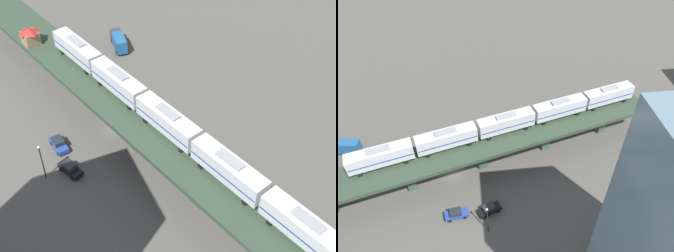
{
  "view_description": "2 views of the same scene",
  "coord_description": "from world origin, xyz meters",
  "views": [
    {
      "loc": [
        16.91,
        59.07,
        55.44
      ],
      "look_at": [
        -4.72,
        11.84,
        8.46
      ],
      "focal_mm": 50.0,
      "sensor_mm": 36.0,
      "label": 1
    },
    {
      "loc": [
        45.58,
        5.85,
        54.2
      ],
      "look_at": [
        -4.72,
        11.84,
        8.46
      ],
      "focal_mm": 35.0,
      "sensor_mm": 36.0,
      "label": 2
    }
  ],
  "objects": [
    {
      "name": "street_car_black",
      "position": [
        10.05,
        6.87,
        0.94
      ],
      "size": [
        3.37,
        4.75,
        1.89
      ],
      "color": "black",
      "rests_on": "ground"
    },
    {
      "name": "street_lamp",
      "position": [
        13.89,
        6.37,
        4.11
      ],
      "size": [
        0.44,
        0.44,
        6.94
      ],
      "color": "black",
      "rests_on": "ground"
    },
    {
      "name": "delivery_truck",
      "position": [
        -9.51,
        -24.05,
        1.76
      ],
      "size": [
        3.15,
        7.43,
        3.2
      ],
      "color": "#333338",
      "rests_on": "ground"
    },
    {
      "name": "street_car_blue",
      "position": [
        10.25,
        0.68,
        0.94
      ],
      "size": [
        2.42,
        4.61,
        1.89
      ],
      "color": "#233D93",
      "rests_on": "ground"
    },
    {
      "name": "elevated_viaduct",
      "position": [
        0.04,
        -0.16,
        5.99
      ],
      "size": [
        32.58,
        90.92,
        6.96
      ],
      "color": "#2C3D2C",
      "rests_on": "ground"
    },
    {
      "name": "ground_plane",
      "position": [
        0.0,
        0.0,
        0.0
      ],
      "size": [
        400.0,
        400.0,
        0.0
      ],
      "primitive_type": "plane",
      "color": "#4C4944"
    },
    {
      "name": "subway_train",
      "position": [
        -4.72,
        11.84,
        9.5
      ],
      "size": [
        19.3,
        60.9,
        4.45
      ],
      "color": "silver",
      "rests_on": "elevated_viaduct"
    }
  ]
}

